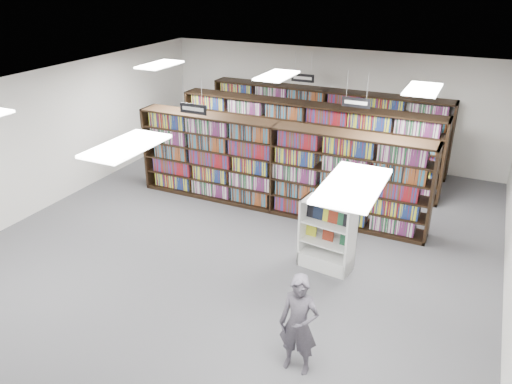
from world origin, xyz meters
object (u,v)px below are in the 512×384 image
at_px(bookshelf_row_near, 275,168).
at_px(shopper, 299,325).
at_px(open_book, 333,202).
at_px(endcap_display, 327,244).

xyz_separation_m(bookshelf_row_near, shopper, (2.33, -4.60, -0.27)).
bearing_deg(open_book, shopper, -84.14).
distance_m(endcap_display, open_book, 0.95).
relative_size(bookshelf_row_near, open_book, 10.24).
distance_m(bookshelf_row_near, shopper, 5.17).
xyz_separation_m(bookshelf_row_near, open_book, (1.95, -1.94, 0.37)).
bearing_deg(shopper, bookshelf_row_near, 116.10).
xyz_separation_m(open_book, shopper, (0.38, -2.66, -0.64)).
height_order(bookshelf_row_near, shopper, bookshelf_row_near).
distance_m(bookshelf_row_near, endcap_display, 2.70).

